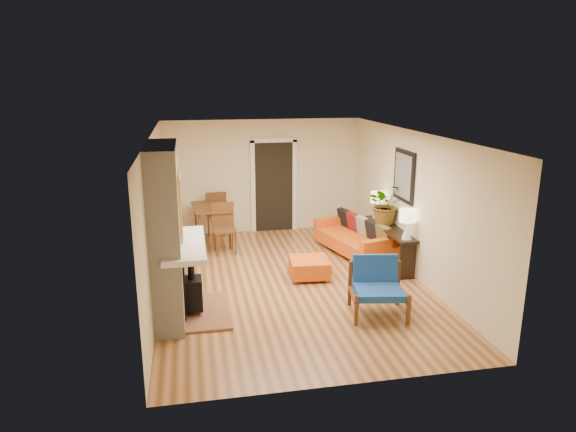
# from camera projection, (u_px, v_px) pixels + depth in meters

# --- Properties ---
(room_shell) EXTENTS (6.50, 6.50, 6.50)m
(room_shell) POSITION_uv_depth(u_px,v_px,m) (294.00, 183.00, 11.39)
(room_shell) COLOR #C67E4C
(room_shell) RESTS_ON ground
(fireplace) EXTENTS (1.09, 1.68, 2.60)m
(fireplace) POSITION_uv_depth(u_px,v_px,m) (169.00, 238.00, 7.46)
(fireplace) COLOR white
(fireplace) RESTS_ON ground
(sofa) EXTENTS (1.30, 2.09, 0.77)m
(sofa) POSITION_uv_depth(u_px,v_px,m) (357.00, 237.00, 10.51)
(sofa) COLOR silver
(sofa) RESTS_ON ground
(ottoman) EXTENTS (0.74, 0.74, 0.35)m
(ottoman) POSITION_uv_depth(u_px,v_px,m) (309.00, 267.00, 9.24)
(ottoman) COLOR silver
(ottoman) RESTS_ON ground
(blue_chair) EXTENTS (0.94, 0.92, 0.85)m
(blue_chair) POSITION_uv_depth(u_px,v_px,m) (377.00, 283.00, 7.82)
(blue_chair) COLOR brown
(blue_chair) RESTS_ON ground
(dining_table) EXTENTS (0.89, 1.93, 1.03)m
(dining_table) POSITION_uv_depth(u_px,v_px,m) (216.00, 213.00, 11.06)
(dining_table) COLOR brown
(dining_table) RESTS_ON ground
(console_table) EXTENTS (0.34, 1.85, 0.72)m
(console_table) POSITION_uv_depth(u_px,v_px,m) (390.00, 235.00, 9.86)
(console_table) COLOR black
(console_table) RESTS_ON ground
(lamp_near) EXTENTS (0.30, 0.30, 0.54)m
(lamp_near) POSITION_uv_depth(u_px,v_px,m) (407.00, 221.00, 9.03)
(lamp_near) COLOR white
(lamp_near) RESTS_ON console_table
(lamp_far) EXTENTS (0.30, 0.30, 0.54)m
(lamp_far) POSITION_uv_depth(u_px,v_px,m) (378.00, 202.00, 10.42)
(lamp_far) COLOR white
(lamp_far) RESTS_ON console_table
(houseplant) EXTENTS (0.85, 0.78, 0.81)m
(houseplant) POSITION_uv_depth(u_px,v_px,m) (386.00, 204.00, 9.96)
(houseplant) COLOR #1E5919
(houseplant) RESTS_ON console_table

